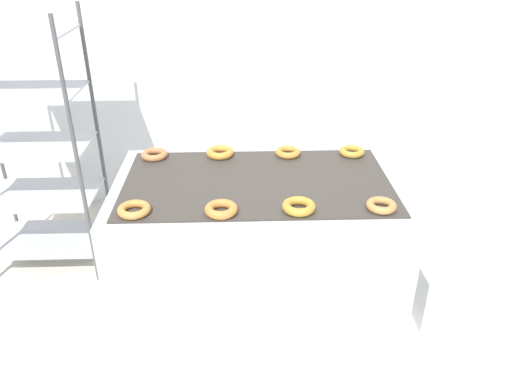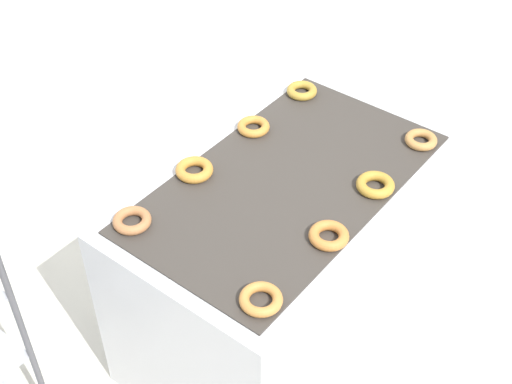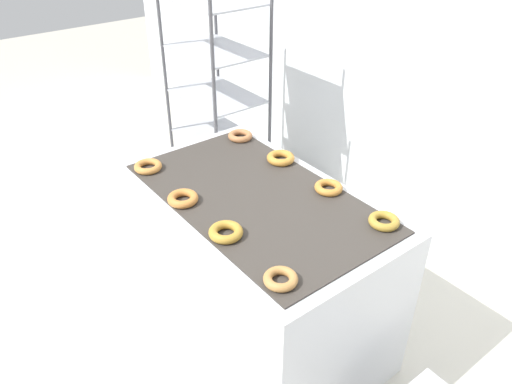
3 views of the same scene
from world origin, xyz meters
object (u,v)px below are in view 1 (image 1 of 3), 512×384
at_px(fryer_machine, 257,257).
at_px(glaze_bin, 441,286).
at_px(donut_near_midright, 299,206).
at_px(donut_far_right, 352,152).
at_px(baking_rack_cart, 33,146).
at_px(donut_far_left, 154,155).
at_px(donut_near_right, 381,206).
at_px(donut_near_midleft, 221,209).
at_px(donut_far_midleft, 220,152).
at_px(donut_near_left, 134,210).
at_px(donut_far_midright, 288,152).

bearing_deg(fryer_machine, glaze_bin, 3.97).
xyz_separation_m(donut_near_midright, donut_far_right, (0.35, 0.59, -0.00)).
bearing_deg(baking_rack_cart, fryer_machine, -26.44).
bearing_deg(donut_far_left, donut_near_right, -28.93).
relative_size(glaze_bin, donut_far_left, 2.86).
distance_m(donut_near_midleft, donut_near_midright, 0.33).
distance_m(donut_near_midright, donut_far_left, 0.91).
xyz_separation_m(donut_near_midright, donut_near_right, (0.36, -0.00, -0.00)).
bearing_deg(donut_near_midleft, glaze_bin, 17.08).
bearing_deg(donut_near_right, donut_far_midleft, 140.03).
bearing_deg(donut_near_midright, donut_near_left, 179.92).
distance_m(fryer_machine, donut_far_midright, 0.58).
bearing_deg(donut_far_midleft, donut_far_left, -178.03).
bearing_deg(donut_near_left, donut_far_left, 89.80).
height_order(donut_near_right, donut_far_left, same).
distance_m(donut_near_left, donut_near_midleft, 0.37).
height_order(baking_rack_cart, donut_near_right, baking_rack_cart).
xyz_separation_m(donut_near_right, donut_far_midleft, (-0.71, 0.60, 0.00)).
height_order(donut_near_left, donut_near_midleft, donut_near_midleft).
distance_m(baking_rack_cart, donut_near_right, 2.06).
relative_size(donut_near_left, donut_far_right, 1.05).
bearing_deg(donut_near_left, donut_far_right, 29.10).
height_order(donut_near_left, donut_far_midright, same).
relative_size(baking_rack_cart, donut_near_midright, 10.97).
height_order(donut_near_midleft, donut_near_midright, same).
bearing_deg(donut_far_right, donut_near_right, -89.30).
distance_m(glaze_bin, donut_far_right, 0.94).
xyz_separation_m(donut_near_midleft, donut_far_right, (0.68, 0.60, -0.00)).
bearing_deg(donut_far_left, glaze_bin, -8.01).
bearing_deg(donut_near_midright, donut_near_right, -0.11).
bearing_deg(donut_far_midleft, donut_near_midleft, -87.89).
relative_size(donut_far_midleft, donut_far_right, 1.09).
bearing_deg(fryer_machine, donut_far_midleft, 121.21).
xyz_separation_m(donut_far_left, donut_far_midleft, (0.35, 0.01, 0.00)).
xyz_separation_m(donut_near_left, donut_near_midright, (0.70, -0.00, 0.00)).
distance_m(donut_near_midleft, donut_far_midleft, 0.61).
bearing_deg(donut_near_left, donut_near_midright, -0.08).
xyz_separation_m(fryer_machine, donut_near_right, (0.52, -0.29, 0.46)).
bearing_deg(glaze_bin, baking_rack_cart, 166.20).
bearing_deg(baking_rack_cart, donut_far_left, -24.60).
height_order(donut_far_left, donut_far_midleft, donut_far_midleft).
bearing_deg(fryer_machine, baking_rack_cart, 153.56).
relative_size(glaze_bin, donut_far_midleft, 2.71).
bearing_deg(fryer_machine, donut_near_left, -151.72).
height_order(donut_near_midleft, donut_far_right, donut_near_midleft).
distance_m(donut_far_midleft, donut_far_right, 0.70).
height_order(donut_far_midleft, donut_far_midright, donut_far_midleft).
height_order(donut_near_midleft, donut_far_midleft, donut_far_midleft).
height_order(baking_rack_cart, donut_near_midright, baking_rack_cart).
relative_size(donut_near_midleft, donut_far_right, 1.06).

